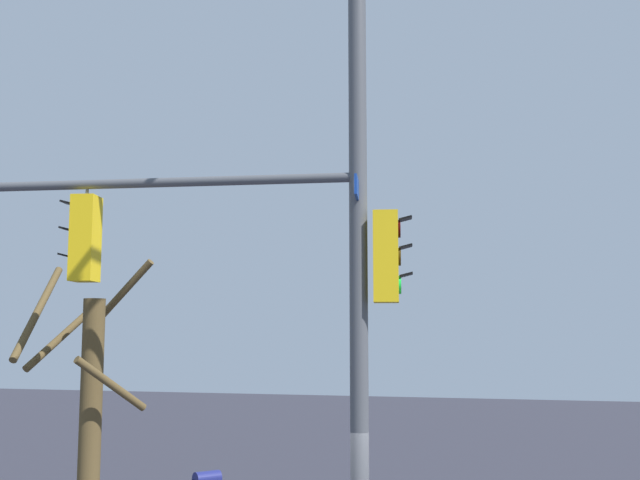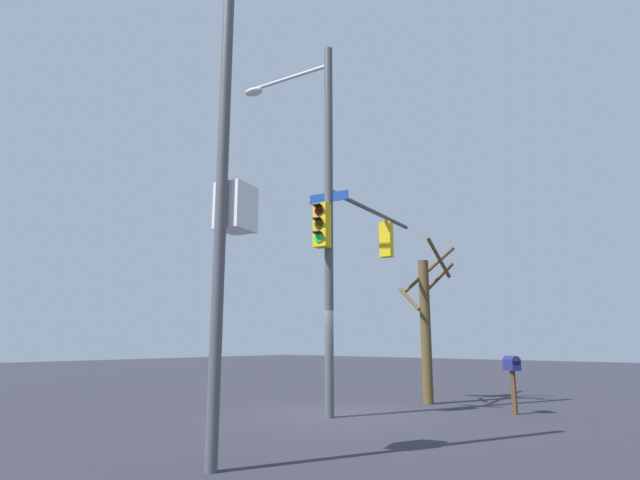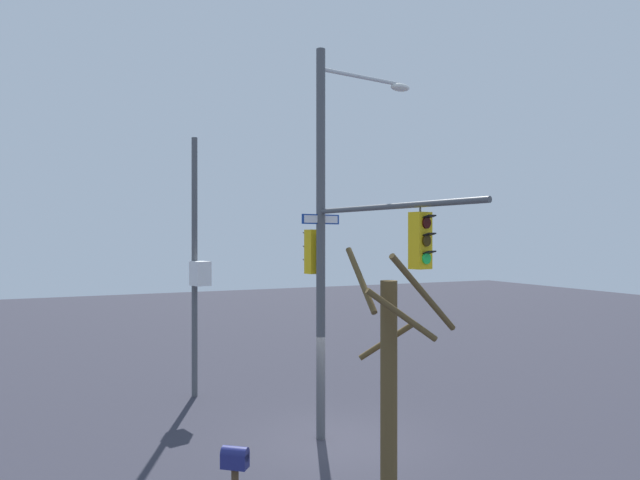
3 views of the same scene
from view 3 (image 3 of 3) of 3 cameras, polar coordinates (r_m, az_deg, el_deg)
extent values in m
plane|color=#2E2E38|center=(14.45, 1.64, -19.68)|extent=(80.00, 80.00, 0.00)
cylinder|color=#4C4F54|center=(13.88, 0.08, -0.39)|extent=(0.22, 0.22, 9.54)
cylinder|color=silver|center=(15.20, 4.26, 15.99)|extent=(0.47, 2.54, 0.10)
ellipsoid|color=silver|center=(15.96, 8.03, 14.92)|extent=(0.44, 0.65, 0.20)
cylinder|color=#4C4F54|center=(11.82, 7.00, 3.35)|extent=(5.14, 0.87, 0.12)
cube|color=yellow|center=(11.13, 10.02, -0.06)|extent=(0.37, 0.41, 1.10)
cylinder|color=#2F0403|center=(11.02, 10.65, 1.71)|extent=(0.07, 0.22, 0.22)
cube|color=black|center=(10.97, 10.94, 2.34)|extent=(0.20, 0.24, 0.06)
cylinder|color=#352504|center=(11.02, 10.65, -0.06)|extent=(0.07, 0.22, 0.22)
cube|color=black|center=(10.97, 10.93, 0.57)|extent=(0.20, 0.24, 0.06)
cylinder|color=#19D147|center=(11.02, 10.65, -1.83)|extent=(0.07, 0.22, 0.22)
cube|color=black|center=(10.97, 10.93, -1.21)|extent=(0.20, 0.24, 0.06)
cylinder|color=#4C4F54|center=(11.14, 10.03, 3.16)|extent=(0.04, 0.04, 0.15)
cube|color=yellow|center=(14.16, -0.66, -1.18)|extent=(0.36, 0.41, 1.10)
cylinder|color=#2F0403|center=(14.29, -1.04, 0.20)|extent=(0.07, 0.22, 0.22)
cube|color=black|center=(14.35, -1.22, 0.68)|extent=(0.20, 0.24, 0.06)
cylinder|color=#352504|center=(14.29, -1.04, -1.17)|extent=(0.07, 0.22, 0.22)
cube|color=black|center=(14.35, -1.22, -0.68)|extent=(0.20, 0.24, 0.06)
cylinder|color=#19D147|center=(14.31, -1.04, -2.53)|extent=(0.07, 0.22, 0.22)
cube|color=black|center=(14.36, -1.22, -2.04)|extent=(0.20, 0.24, 0.06)
cube|color=navy|center=(13.89, 0.08, 2.10)|extent=(0.23, 1.09, 0.24)
cube|color=white|center=(13.87, 0.12, 2.10)|extent=(0.19, 0.99, 0.18)
cylinder|color=#4C4F54|center=(18.05, -12.48, -2.66)|extent=(0.18, 0.18, 8.04)
cube|color=white|center=(17.72, -11.93, -3.31)|extent=(0.68, 0.59, 0.74)
cube|color=navy|center=(10.31, -8.53, -21.06)|extent=(0.46, 0.49, 0.24)
cylinder|color=navy|center=(10.27, -8.54, -20.43)|extent=(0.46, 0.49, 0.24)
cylinder|color=brown|center=(10.58, 6.92, -15.34)|extent=(0.30, 0.30, 4.15)
cylinder|color=brown|center=(10.88, 6.79, -9.98)|extent=(0.62, 1.00, 0.77)
cylinder|color=brown|center=(9.99, 4.12, -3.97)|extent=(1.17, 0.20, 1.11)
cylinder|color=brown|center=(9.71, 8.21, -7.48)|extent=(0.35, 1.29, 0.95)
cylinder|color=brown|center=(9.72, 10.38, -5.34)|extent=(0.54, 1.62, 1.39)
camera|label=1|loc=(21.20, 20.74, -3.39)|focal=44.40mm
camera|label=2|loc=(22.72, -30.30, -7.79)|focal=28.88mm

